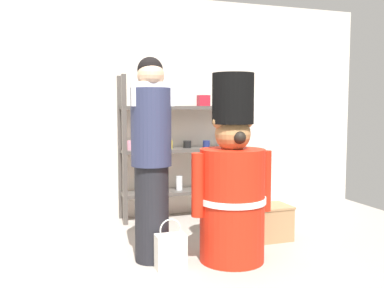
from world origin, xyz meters
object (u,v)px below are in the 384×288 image
object	(u,v)px
merchandise_shelf	(179,147)
display_crate	(268,222)
teddy_bear_guard	(232,185)
shopping_bag	(171,251)
person_shopper	(151,156)

from	to	relation	value
merchandise_shelf	display_crate	bearing A→B (deg)	-63.30
merchandise_shelf	teddy_bear_guard	size ratio (longest dim) A/B	1.05
teddy_bear_guard	shopping_bag	distance (m)	0.74
display_crate	shopping_bag	bearing A→B (deg)	-158.80
merchandise_shelf	shopping_bag	xyz separation A→B (m)	(-0.56, -1.58, -0.68)
teddy_bear_guard	shopping_bag	size ratio (longest dim) A/B	3.82
merchandise_shelf	teddy_bear_guard	world-z (taller)	merchandise_shelf
merchandise_shelf	display_crate	xyz separation A→B (m)	(0.57, -1.14, -0.66)
shopping_bag	teddy_bear_guard	bearing A→B (deg)	2.74
person_shopper	shopping_bag	distance (m)	0.80
shopping_bag	display_crate	bearing A→B (deg)	21.20
display_crate	teddy_bear_guard	bearing A→B (deg)	-144.62
person_shopper	shopping_bag	xyz separation A→B (m)	(0.09, -0.24, -0.75)
shopping_bag	display_crate	xyz separation A→B (m)	(1.14, 0.44, 0.02)
person_shopper	shopping_bag	bearing A→B (deg)	-68.87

